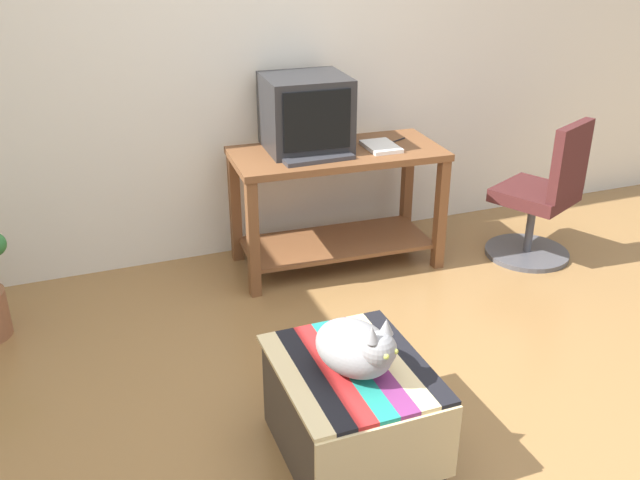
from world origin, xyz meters
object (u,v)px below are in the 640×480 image
object	(u,v)px
keyboard	(317,158)
office_chair	(543,201)
book	(381,146)
desk	(337,189)
tv_monitor	(306,114)
cat	(357,348)
ottoman_with_blanket	(351,410)

from	to	relation	value
keyboard	office_chair	size ratio (longest dim) A/B	0.45
keyboard	book	world-z (taller)	keyboard
desk	office_chair	xyz separation A→B (m)	(1.20, -0.39, -0.10)
office_chair	desk	bearing A→B (deg)	-43.56
keyboard	office_chair	distance (m)	1.44
tv_monitor	office_chair	bearing A→B (deg)	-16.80
desk	tv_monitor	xyz separation A→B (m)	(-0.16, 0.10, 0.44)
cat	ottoman_with_blanket	bearing A→B (deg)	75.81
cat	office_chair	size ratio (longest dim) A/B	0.48
tv_monitor	book	distance (m)	0.48
ottoman_with_blanket	cat	xyz separation A→B (m)	(0.00, -0.03, 0.31)
book	cat	world-z (taller)	book
desk	ottoman_with_blanket	distance (m)	1.71
keyboard	tv_monitor	bearing A→B (deg)	85.77
book	cat	xyz separation A→B (m)	(-0.83, -1.56, -0.22)
book	ottoman_with_blanket	size ratio (longest dim) A/B	0.37
tv_monitor	book	size ratio (longest dim) A/B	1.92
tv_monitor	office_chair	size ratio (longest dim) A/B	0.55
tv_monitor	keyboard	bearing A→B (deg)	-90.14
ottoman_with_blanket	cat	distance (m)	0.31
tv_monitor	book	xyz separation A→B (m)	(0.41, -0.16, -0.19)
desk	office_chair	bearing A→B (deg)	-14.82
keyboard	ottoman_with_blanket	xyz separation A→B (m)	(-0.42, -1.46, -0.53)
cat	office_chair	bearing A→B (deg)	13.10
keyboard	ottoman_with_blanket	world-z (taller)	keyboard
office_chair	tv_monitor	bearing A→B (deg)	-45.55
book	cat	size ratio (longest dim) A/B	0.60
desk	keyboard	distance (m)	0.32
ottoman_with_blanket	office_chair	xyz separation A→B (m)	(1.78, 1.19, 0.18)
desk	tv_monitor	size ratio (longest dim) A/B	2.56
desk	office_chair	world-z (taller)	office_chair
tv_monitor	cat	distance (m)	1.82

